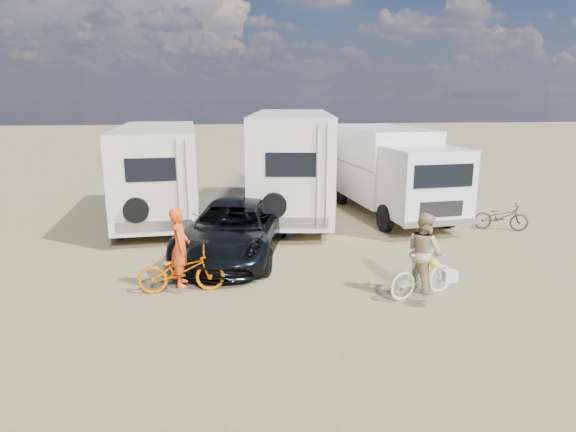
{
  "coord_description": "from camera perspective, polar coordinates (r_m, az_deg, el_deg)",
  "views": [
    {
      "loc": [
        -2.15,
        -11.52,
        4.6
      ],
      "look_at": [
        -0.58,
        1.87,
        1.3
      ],
      "focal_mm": 30.97,
      "sensor_mm": 36.0,
      "label": 1
    }
  ],
  "objects": [
    {
      "name": "rv_left",
      "position": [
        18.82,
        -14.6,
        4.58
      ],
      "size": [
        3.2,
        7.35,
        3.48
      ],
      "primitive_type": null,
      "rotation": [
        0.0,
        0.0,
        0.08
      ],
      "color": "beige",
      "rests_on": "ground"
    },
    {
      "name": "bike_man",
      "position": [
        12.13,
        -12.14,
        -6.14
      ],
      "size": [
        2.07,
        0.82,
        1.07
      ],
      "primitive_type": "imported",
      "rotation": [
        0.0,
        0.0,
        1.62
      ],
      "color": "#DD6300",
      "rests_on": "ground"
    },
    {
      "name": "cooler",
      "position": [
        16.77,
        -0.54,
        -1.35
      ],
      "size": [
        0.59,
        0.43,
        0.46
      ],
      "primitive_type": "cube",
      "rotation": [
        0.0,
        0.0,
        -0.02
      ],
      "color": "#226590",
      "rests_on": "ground"
    },
    {
      "name": "rv_main",
      "position": [
        19.14,
        0.41,
        5.87
      ],
      "size": [
        3.81,
        8.69,
        3.94
      ],
      "primitive_type": null,
      "rotation": [
        0.0,
        0.0,
        -0.13
      ],
      "color": "silver",
      "rests_on": "ground"
    },
    {
      "name": "rider_woman",
      "position": [
        11.86,
        15.29,
        -4.82
      ],
      "size": [
        0.96,
        1.08,
        1.84
      ],
      "primitive_type": "imported",
      "rotation": [
        0.0,
        0.0,
        1.92
      ],
      "color": "tan",
      "rests_on": "ground"
    },
    {
      "name": "dark_suv",
      "position": [
        14.54,
        -6.24,
        -1.51
      ],
      "size": [
        3.83,
        6.15,
        1.59
      ],
      "primitive_type": "imported",
      "rotation": [
        0.0,
        0.0,
        -0.22
      ],
      "color": "black",
      "rests_on": "ground"
    },
    {
      "name": "bike_parked",
      "position": [
        18.77,
        23.26,
        -0.08
      ],
      "size": [
        1.9,
        1.21,
        0.94
      ],
      "primitive_type": "imported",
      "rotation": [
        0.0,
        0.0,
        1.22
      ],
      "color": "#272A27",
      "rests_on": "ground"
    },
    {
      "name": "crate",
      "position": [
        16.9,
        2.51,
        -1.47
      ],
      "size": [
        0.41,
        0.41,
        0.33
      ],
      "primitive_type": "cube",
      "rotation": [
        0.0,
        0.0,
        -0.01
      ],
      "color": "#966E50",
      "rests_on": "ground"
    },
    {
      "name": "ground",
      "position": [
        12.58,
        3.67,
        -7.71
      ],
      "size": [
        140.0,
        140.0,
        0.0
      ],
      "primitive_type": "plane",
      "color": "#958159",
      "rests_on": "ground"
    },
    {
      "name": "bike_woman",
      "position": [
        11.98,
        15.17,
        -6.51
      ],
      "size": [
        1.89,
        1.1,
        1.09
      ],
      "primitive_type": "imported",
      "rotation": [
        0.0,
        0.0,
        1.92
      ],
      "color": "beige",
      "rests_on": "ground"
    },
    {
      "name": "rider_man",
      "position": [
        12.0,
        -12.24,
        -4.31
      ],
      "size": [
        0.49,
        0.71,
        1.88
      ],
      "primitive_type": "imported",
      "rotation": [
        0.0,
        0.0,
        1.62
      ],
      "color": "#F14C16",
      "rests_on": "ground"
    },
    {
      "name": "box_truck",
      "position": [
        19.71,
        11.77,
        4.89
      ],
      "size": [
        3.55,
        7.88,
        3.32
      ],
      "primitive_type": null,
      "rotation": [
        0.0,
        0.0,
        0.11
      ],
      "color": "white",
      "rests_on": "ground"
    }
  ]
}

